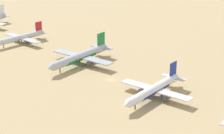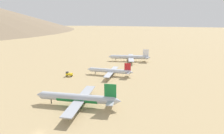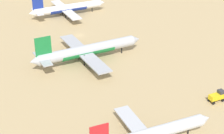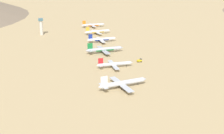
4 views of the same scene
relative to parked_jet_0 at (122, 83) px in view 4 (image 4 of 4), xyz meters
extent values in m
plane|color=tan|center=(13.03, 139.98, -4.56)|extent=(1800.00, 1800.00, 0.00)
cylinder|color=silver|center=(0.50, 0.10, 0.12)|extent=(40.17, 11.89, 4.23)
cone|color=silver|center=(21.93, 4.31, 0.12)|extent=(4.30, 4.76, 4.15)
cone|color=silver|center=(-20.70, -4.07, 0.12)|extent=(3.80, 4.34, 3.81)
cube|color=white|center=(-16.77, -3.30, 5.08)|extent=(6.09, 1.57, 7.80)
cube|color=#B6BBC5|center=(-17.42, -3.43, 0.54)|extent=(6.08, 13.81, 0.40)
cube|color=#B6BBC5|center=(-1.14, -0.22, -0.62)|extent=(12.78, 38.24, 0.50)
cylinder|color=#4C4C54|center=(-1.55, 6.51, -2.15)|extent=(5.09, 3.42, 2.56)
cylinder|color=#4C4C54|center=(1.03, -6.61, -2.15)|extent=(5.09, 3.42, 2.56)
cylinder|color=black|center=(15.46, 3.04, -2.43)|extent=(0.49, 0.49, 4.26)
cylinder|color=black|center=(-2.79, 2.40, -2.43)|extent=(0.49, 0.49, 4.26)
cylinder|color=black|center=(-1.67, -3.28, -2.43)|extent=(0.49, 0.49, 4.26)
cylinder|color=silver|center=(6.86, 55.09, -0.57)|extent=(34.27, 4.42, 3.61)
cone|color=silver|center=(25.47, 55.53, -0.57)|extent=(3.12, 3.61, 3.54)
cone|color=silver|center=(-11.56, 54.65, -0.57)|extent=(2.74, 3.31, 3.25)
cube|color=red|center=(-8.15, 54.73, 3.66)|extent=(5.23, 0.46, 6.65)
cube|color=#B6BBC5|center=(-8.72, 54.72, -0.21)|extent=(3.31, 11.47, 0.34)
cube|color=#B6BBC5|center=(5.43, 55.05, -1.20)|extent=(5.52, 32.40, 0.43)
cylinder|color=#4C4C54|center=(6.06, 60.77, -2.51)|extent=(4.04, 2.28, 2.18)
cylinder|color=#4C4C54|center=(6.33, 49.38, -2.51)|extent=(4.04, 2.28, 2.18)
cylinder|color=black|center=(19.85, 55.40, -2.74)|extent=(0.42, 0.42, 3.63)
cylinder|color=black|center=(4.42, 57.50, -2.74)|extent=(0.42, 0.42, 3.63)
cylinder|color=black|center=(4.54, 52.56, -2.74)|extent=(0.42, 0.42, 3.63)
cylinder|color=#B2B7C1|center=(8.25, 112.61, 0.32)|extent=(42.01, 8.51, 4.41)
cone|color=#B2B7C1|center=(30.89, 114.85, 0.32)|extent=(4.12, 4.67, 4.32)
cone|color=#B2B7C1|center=(-14.15, 110.39, 0.32)|extent=(3.63, 4.27, 3.97)
cube|color=#197A38|center=(-9.99, 110.80, 5.48)|extent=(6.39, 1.03, 8.12)
cube|color=#A4A8B2|center=(-10.69, 110.73, 0.76)|extent=(5.07, 14.22, 0.42)
cube|color=#A4A8B2|center=(6.52, 112.44, -0.46)|extent=(9.67, 39.84, 0.52)
cylinder|color=#4C4C54|center=(6.76, 119.46, -2.05)|extent=(5.11, 3.14, 2.67)
cylinder|color=#4C4C54|center=(8.13, 105.60, -2.05)|extent=(5.11, 3.14, 2.67)
cylinder|color=black|center=(24.05, 114.17, -2.34)|extent=(0.51, 0.51, 4.43)
cylinder|color=black|center=(5.07, 115.32, -2.34)|extent=(0.51, 0.51, 4.43)
cylinder|color=black|center=(5.66, 109.32, -2.34)|extent=(0.51, 0.51, 4.43)
cylinder|color=#197A38|center=(8.25, 112.61, -0.01)|extent=(23.30, 6.66, 4.42)
cylinder|color=white|center=(16.18, 169.07, -0.21)|extent=(37.48, 6.85, 3.94)
cone|color=white|center=(36.41, 170.66, -0.21)|extent=(3.61, 4.10, 3.86)
cone|color=white|center=(-3.85, 167.49, -0.21)|extent=(3.17, 3.76, 3.54)
cube|color=navy|center=(-0.14, 167.78, 4.40)|extent=(5.71, 0.81, 7.25)
cube|color=silver|center=(-0.75, 167.74, 0.19)|extent=(4.28, 12.65, 0.37)
cube|color=silver|center=(14.63, 168.95, -0.90)|extent=(7.93, 35.51, 0.47)
cylinder|color=#4C4C54|center=(14.97, 175.21, -2.32)|extent=(4.52, 2.72, 2.38)
cylinder|color=#4C4C54|center=(15.94, 162.82, -2.32)|extent=(4.52, 2.72, 2.38)
cylinder|color=black|center=(30.30, 170.18, -2.58)|extent=(0.46, 0.46, 3.96)
cylinder|color=black|center=(13.38, 171.55, -2.58)|extent=(0.46, 0.46, 3.96)
cylinder|color=black|center=(13.81, 166.18, -2.58)|extent=(0.46, 0.46, 3.96)
cylinder|color=navy|center=(16.18, 169.07, -0.50)|extent=(20.75, 5.54, 3.94)
cylinder|color=silver|center=(20.48, 223.86, -0.12)|extent=(38.16, 10.65, 4.02)
cone|color=silver|center=(40.87, 227.50, -0.12)|extent=(4.02, 4.47, 3.94)
cone|color=silver|center=(0.30, 220.25, -0.12)|extent=(3.55, 4.08, 3.61)
cube|color=gold|center=(4.04, 220.92, 4.58)|extent=(5.79, 1.39, 7.40)
cube|color=silver|center=(3.42, 220.81, 0.28)|extent=(5.56, 13.08, 0.38)
cube|color=silver|center=(18.92, 223.58, -0.82)|extent=(11.52, 36.30, 0.48)
cylinder|color=#4C4C54|center=(18.64, 229.97, -2.27)|extent=(4.80, 3.17, 2.43)
cylinder|color=#4C4C54|center=(20.87, 217.49, -2.27)|extent=(4.80, 3.17, 2.43)
cylinder|color=black|center=(34.71, 226.40, -2.54)|extent=(0.47, 0.47, 4.04)
cylinder|color=black|center=(17.40, 226.10, -2.54)|extent=(0.47, 0.47, 4.04)
cylinder|color=black|center=(18.36, 220.69, -2.54)|extent=(0.47, 0.47, 4.04)
cylinder|color=gold|center=(20.48, 223.86, -0.42)|extent=(21.31, 7.64, 4.02)
cylinder|color=silver|center=(23.78, 284.32, -0.18)|extent=(37.70, 6.87, 3.96)
cone|color=silver|center=(44.14, 285.91, -0.18)|extent=(3.63, 4.13, 3.88)
cone|color=silver|center=(3.63, 282.74, -0.18)|extent=(3.19, 3.78, 3.56)
cube|color=orange|center=(7.37, 283.04, 4.45)|extent=(5.74, 0.81, 7.29)
cube|color=#B6BBC5|center=(6.75, 282.99, 0.21)|extent=(4.30, 12.72, 0.38)
cube|color=#B6BBC5|center=(22.22, 284.20, -0.87)|extent=(7.96, 35.72, 0.47)
cylinder|color=#4C4C54|center=(22.57, 290.50, -2.31)|extent=(4.55, 2.73, 2.40)
cylinder|color=#4C4C54|center=(23.54, 278.03, -2.31)|extent=(4.55, 2.73, 2.40)
cylinder|color=black|center=(37.99, 285.43, -2.57)|extent=(0.46, 0.46, 3.98)
cylinder|color=black|center=(20.97, 286.82, -2.57)|extent=(0.46, 0.46, 3.98)
cylinder|color=black|center=(21.40, 281.42, -2.57)|extent=(0.46, 0.46, 3.98)
cylinder|color=orange|center=(23.78, 284.32, -0.48)|extent=(20.88, 5.56, 3.97)
cube|color=yellow|center=(38.32, 67.10, -2.61)|extent=(5.36, 2.69, 1.70)
cube|color=#333338|center=(40.01, 67.23, -1.21)|extent=(1.95, 2.20, 1.10)
cylinder|color=black|center=(40.20, 68.40, -4.01)|extent=(1.12, 0.43, 1.10)
cylinder|color=black|center=(40.38, 66.10, -4.01)|extent=(1.12, 0.43, 1.10)
cylinder|color=black|center=(36.26, 68.09, -4.01)|extent=(1.12, 0.43, 1.10)
cylinder|color=black|center=(36.44, 65.80, -4.01)|extent=(1.12, 0.43, 1.10)
cylinder|color=beige|center=(-67.05, 239.10, 6.79)|extent=(4.80, 4.80, 22.70)
cube|color=#3F6B7A|center=(-67.05, 239.10, 19.94)|extent=(7.20, 7.20, 3.60)
camera|label=1|loc=(149.39, 267.70, 70.87)|focal=64.90mm
camera|label=2|loc=(-35.31, 196.25, 43.23)|focal=29.43mm
camera|label=3|loc=(-33.58, -16.57, 63.06)|focal=58.88mm
camera|label=4|loc=(-61.86, -219.90, 92.10)|focal=45.59mm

